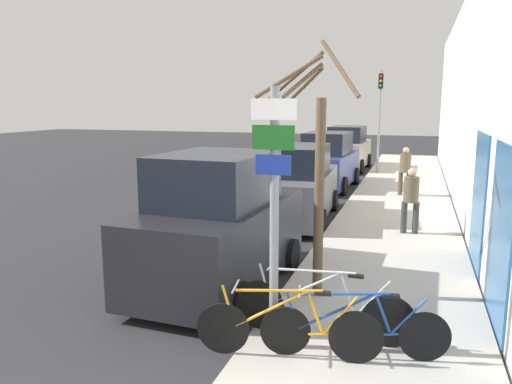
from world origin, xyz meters
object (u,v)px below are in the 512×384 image
parked_car_3 (347,150)px  street_tree (316,173)px  parked_car_2 (328,163)px  bicycle_1 (354,329)px  parked_car_1 (296,186)px  pedestrian_near (411,196)px  traffic_light (380,108)px  parked_car_0 (219,227)px  pedestrian_far (405,168)px  signpost (274,208)px  bicycle_0 (288,328)px  bicycle_2 (322,309)px

parked_car_3 → street_tree: bearing=-82.2°
parked_car_3 → parked_car_2: bearing=-87.8°
bicycle_1 → parked_car_2: size_ratio=0.53×
parked_car_1 → pedestrian_near: size_ratio=2.98×
bicycle_1 → street_tree: street_tree is taller
pedestrian_near → street_tree: size_ratio=0.39×
pedestrian_near → parked_car_1: bearing=156.4°
traffic_light → pedestrian_near: bearing=-81.5°
parked_car_0 → pedestrian_far: 10.01m
signpost → pedestrian_far: size_ratio=2.03×
parked_car_1 → street_tree: 6.06m
bicycle_0 → pedestrian_far: pedestrian_far is taller
bicycle_0 → parked_car_3: parked_car_3 is taller
parked_car_2 → traffic_light: 4.66m
bicycle_2 → pedestrian_far: 11.34m
pedestrian_far → traffic_light: traffic_light is taller
traffic_light → parked_car_3: bearing=131.1°
bicycle_0 → bicycle_1: size_ratio=1.00×
street_tree → parked_car_1: bearing=106.5°
parked_car_2 → bicycle_1: bearing=-76.2°
bicycle_2 → pedestrian_far: pedestrian_far is taller
bicycle_0 → pedestrian_near: size_ratio=1.44×
pedestrian_far → parked_car_3: bearing=131.7°
bicycle_2 → street_tree: bearing=15.1°
traffic_light → parked_car_0: bearing=-96.2°
pedestrian_far → parked_car_0: bearing=-87.4°
bicycle_0 → parked_car_1: bearing=3.4°
parked_car_3 → pedestrian_near: 12.81m
street_tree → pedestrian_near: bearing=72.6°
bicycle_2 → traffic_light: size_ratio=0.54×
signpost → street_tree: bearing=85.9°
signpost → traffic_light: 17.10m
bicycle_0 → traffic_light: traffic_light is taller
parked_car_2 → pedestrian_far: 3.23m
pedestrian_far → pedestrian_near: bearing=-67.4°
signpost → bicycle_1: (1.03, 0.01, -1.46)m
bicycle_1 → traffic_light: size_ratio=0.51×
bicycle_2 → parked_car_0: parked_car_0 is taller
bicycle_1 → parked_car_1: 8.08m
bicycle_1 → traffic_light: bearing=-9.0°
pedestrian_near → street_tree: street_tree is taller
parked_car_0 → parked_car_1: 5.49m
pedestrian_near → bicycle_0: bearing=-104.3°
bicycle_1 → parked_car_3: parked_car_3 is taller
pedestrian_far → street_tree: size_ratio=0.40×
signpost → parked_car_2: (-1.59, 13.18, -0.99)m
bicycle_0 → parked_car_1: size_ratio=0.48×
signpost → bicycle_1: bearing=0.5°
signpost → bicycle_2: 1.58m
pedestrian_near → parked_car_3: bearing=101.1°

